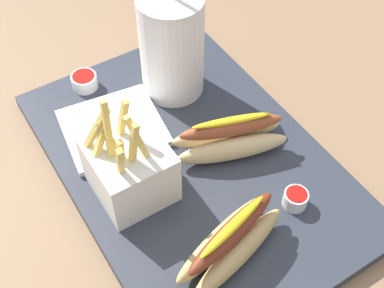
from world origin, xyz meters
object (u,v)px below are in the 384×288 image
Objects in this scene: ketchup_cup_1 at (84,81)px; fries_basket at (130,169)px; soda_cup at (172,46)px; napkin_stack at (113,128)px; hot_dog_2 at (231,242)px; hot_dog_1 at (230,138)px; ketchup_cup_2 at (296,198)px.

fries_basket is at bearing 172.36° from ketchup_cup_1.
napkin_stack is at bearing 104.51° from soda_cup.
fries_basket is 0.99× the size of hot_dog_2.
ketchup_cup_2 is at bearing -170.77° from hot_dog_1.
hot_dog_2 is 0.11m from ketchup_cup_2.
hot_dog_2 reaches higher than ketchup_cup_1.
ketchup_cup_2 reaches higher than napkin_stack.
fries_basket is 0.11m from napkin_stack.
napkin_stack is at bearing 6.80° from hot_dog_2.
hot_dog_2 is at bearing -159.22° from fries_basket.
hot_dog_1 is 5.21× the size of ketchup_cup_2.
fries_basket reaches higher than hot_dog_2.
ketchup_cup_1 is at bearing 27.75° from hot_dog_1.
ketchup_cup_2 is at bearing -128.54° from fries_basket.
ketchup_cup_2 is 0.23× the size of napkin_stack.
soda_cup is 0.16m from hot_dog_1.
ketchup_cup_2 is (-0.33, -0.13, 0.00)m from ketchup_cup_1.
napkin_stack is (-0.10, 0.00, -0.01)m from ketchup_cup_1.
ketchup_cup_1 is at bearing 4.27° from hot_dog_2.
fries_basket is 1.18× the size of napkin_stack.
hot_dog_2 is (-0.28, 0.09, -0.05)m from soda_cup.
soda_cup is 0.20m from fries_basket.
hot_dog_1 is at bearing -179.49° from soda_cup.
ketchup_cup_2 is (-0.12, -0.02, -0.01)m from hot_dog_1.
hot_dog_2 is (-0.13, 0.09, 0.00)m from hot_dog_1.
fries_basket is 4.11× the size of ketchup_cup_1.
soda_cup reaches higher than hot_dog_2.
soda_cup is at bearing -75.49° from napkin_stack.
hot_dog_1 is at bearing -134.72° from napkin_stack.
ketchup_cup_1 reaches higher than napkin_stack.
fries_basket is 0.21m from ketchup_cup_1.
soda_cup is 0.14m from napkin_stack.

